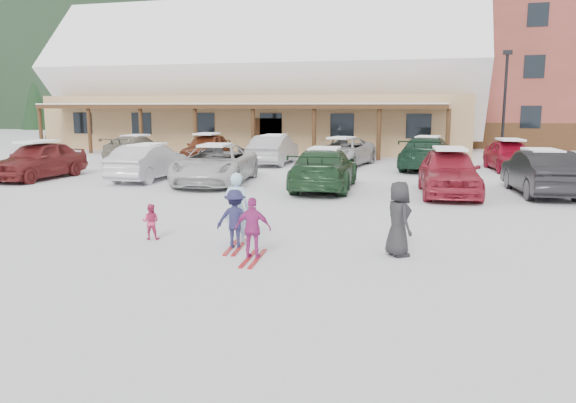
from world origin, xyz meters
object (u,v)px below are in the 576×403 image
(parked_car_1, at_px, (148,162))
(parked_car_4, at_px, (449,172))
(lamp_post, at_px, (505,98))
(bystander_dark, at_px, (398,219))
(adult_skier, at_px, (237,208))
(parked_car_3, at_px, (324,169))
(child_magenta, at_px, (253,228))
(toddler_red, at_px, (151,222))
(parked_car_10, at_px, (341,152))
(parked_car_5, at_px, (541,172))
(parked_car_9, at_px, (274,150))
(parked_car_11, at_px, (427,153))
(day_lodge, at_px, (261,91))
(parked_car_0, at_px, (38,160))
(child_navy, at_px, (235,219))
(parked_car_7, at_px, (136,148))
(parked_car_12, at_px, (509,155))
(parked_car_2, at_px, (215,164))
(parked_car_8, at_px, (207,148))

(parked_car_1, xyz_separation_m, parked_car_4, (11.58, -0.85, 0.07))
(lamp_post, xyz_separation_m, bystander_dark, (-4.09, -23.28, -2.66))
(adult_skier, bearing_deg, parked_car_3, -92.83)
(adult_skier, height_order, bystander_dark, adult_skier)
(child_magenta, height_order, parked_car_1, parked_car_1)
(toddler_red, distance_m, parked_car_10, 16.46)
(parked_car_5, bearing_deg, parked_car_10, -49.20)
(parked_car_9, bearing_deg, parked_car_11, 175.17)
(parked_car_1, bearing_deg, parked_car_10, -133.32)
(day_lodge, xyz_separation_m, parked_car_1, (1.00, -17.82, -3.23))
(parked_car_0, bearing_deg, parked_car_10, 37.77)
(adult_skier, xyz_separation_m, child_navy, (0.12, -0.42, -0.15))
(toddler_red, height_order, child_navy, child_navy)
(parked_car_0, bearing_deg, parked_car_1, 12.56)
(day_lodge, xyz_separation_m, parked_car_0, (-3.48, -18.71, -3.18))
(bystander_dark, relative_size, parked_car_4, 0.33)
(child_navy, relative_size, bystander_dark, 0.83)
(bystander_dark, distance_m, parked_car_10, 16.83)
(parked_car_0, bearing_deg, parked_car_4, 1.45)
(child_magenta, relative_size, bystander_dark, 0.81)
(adult_skier, height_order, parked_car_3, adult_skier)
(parked_car_3, xyz_separation_m, parked_car_7, (-11.92, 7.61, -0.04))
(parked_car_11, bearing_deg, child_navy, 84.10)
(day_lodge, relative_size, parked_car_11, 5.50)
(parked_car_7, bearing_deg, parked_car_11, 176.35)
(parked_car_4, bearing_deg, parked_car_0, 174.98)
(bystander_dark, height_order, parked_car_0, parked_car_0)
(bystander_dark, xyz_separation_m, parked_car_4, (1.03, 8.25, 0.04))
(child_magenta, height_order, parked_car_0, parked_car_0)
(parked_car_0, bearing_deg, day_lodge, 80.77)
(toddler_red, relative_size, parked_car_12, 0.19)
(parked_car_0, relative_size, parked_car_9, 1.00)
(child_navy, xyz_separation_m, child_magenta, (0.64, -0.73, -0.01))
(lamp_post, bearing_deg, parked_car_0, -141.75)
(parked_car_3, xyz_separation_m, parked_car_5, (7.22, 0.73, 0.02))
(parked_car_3, bearing_deg, parked_car_2, -9.20)
(parked_car_12, bearing_deg, child_navy, -121.52)
(parked_car_2, bearing_deg, lamp_post, 43.34)
(parked_car_9, relative_size, parked_car_12, 1.07)
(parked_car_4, xyz_separation_m, parked_car_8, (-12.12, 7.96, -0.02))
(bystander_dark, height_order, parked_car_7, bystander_dark)
(lamp_post, xyz_separation_m, parked_car_0, (-19.12, -15.07, -2.64))
(adult_skier, distance_m, parked_car_2, 9.57)
(parked_car_7, bearing_deg, parked_car_12, 178.19)
(bystander_dark, relative_size, parked_car_3, 0.30)
(parked_car_10, xyz_separation_m, parked_car_12, (7.78, 0.07, 0.01))
(parked_car_2, bearing_deg, parked_car_8, 107.79)
(parked_car_0, xyz_separation_m, parked_car_9, (7.60, 8.01, -0.02))
(child_navy, xyz_separation_m, parked_car_4, (4.36, 8.51, 0.16))
(toddler_red, height_order, parked_car_11, parked_car_11)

